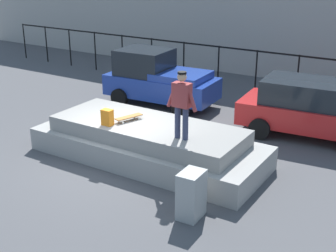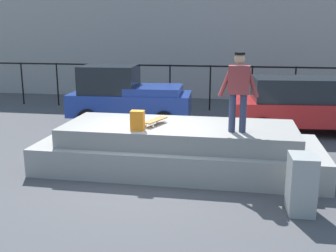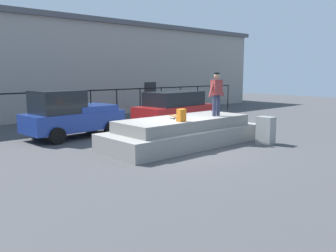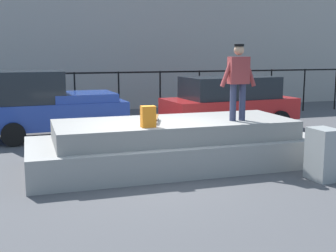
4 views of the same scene
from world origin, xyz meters
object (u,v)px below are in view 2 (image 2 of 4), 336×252
at_px(skateboarder, 239,87).
at_px(car_blue_pickup_near, 126,96).
at_px(utility_box, 301,184).
at_px(car_red_hatchback_mid, 302,103).
at_px(backpack, 138,121).
at_px(skateboard, 155,120).

distance_m(skateboarder, car_blue_pickup_near, 5.99).
distance_m(car_blue_pickup_near, utility_box, 7.79).
bearing_deg(car_red_hatchback_mid, car_blue_pickup_near, 178.20).
relative_size(backpack, utility_box, 0.41).
bearing_deg(skateboarder, backpack, -173.58).
xyz_separation_m(skateboarder, backpack, (-2.08, -0.23, -0.73)).
relative_size(backpack, car_red_hatchback_mid, 0.10).
height_order(car_blue_pickup_near, utility_box, car_blue_pickup_near).
relative_size(skateboarder, utility_box, 1.60).
bearing_deg(car_blue_pickup_near, utility_box, -51.60).
bearing_deg(skateboard, car_red_hatchback_mid, 47.45).
xyz_separation_m(skateboarder, utility_box, (1.13, -1.49, -1.45)).
height_order(skateboard, utility_box, skateboard).
height_order(skateboard, car_blue_pickup_near, car_blue_pickup_near).
bearing_deg(utility_box, skateboarder, 125.05).
bearing_deg(car_red_hatchback_mid, skateboarder, -113.68).
distance_m(skateboarder, utility_box, 2.37).
bearing_deg(backpack, utility_box, -21.81).
distance_m(skateboard, car_blue_pickup_near, 4.67).
bearing_deg(backpack, car_red_hatchback_mid, 48.80).
relative_size(skateboard, utility_box, 0.78).
relative_size(skateboarder, backpack, 3.87).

